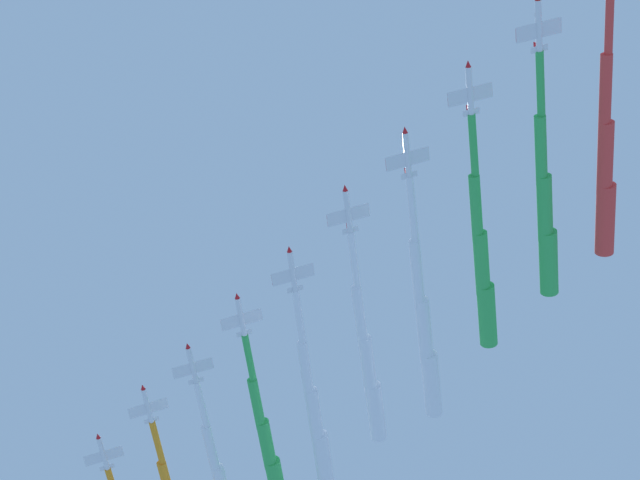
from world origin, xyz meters
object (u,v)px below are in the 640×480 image
Objects in this scene: jet_port_mid at (425,332)px; jet_port_inner at (545,208)px; jet_port_outer at (315,416)px; jet_starboard_inner at (482,264)px; jet_lead at (606,159)px; jet_starboard_outer at (267,444)px; jet_starboard_mid at (368,365)px.

jet_port_inner is at bearing -77.13° from jet_port_mid.
jet_port_inner is at bearing -72.36° from jet_port_outer.
jet_starboard_inner reaches higher than jet_port_outer.
jet_lead is 1.09× the size of jet_starboard_outer.
jet_lead is at bearing -71.75° from jet_starboard_inner.
jet_starboard_mid is at bearing 107.89° from jet_lead.
jet_port_outer is (-14.89, 45.33, -1.79)m from jet_starboard_inner.
jet_starboard_outer is (-17.27, 40.23, 1.32)m from jet_port_mid.
jet_port_outer is (-24.27, 73.76, -0.73)m from jet_lead.
jet_lead is 0.96× the size of jet_port_mid.
jet_lead is 13.77m from jet_port_inner.
jet_port_inner is 0.90× the size of jet_port_mid.
jet_port_mid reaches higher than jet_port_inner.
jet_starboard_outer reaches higher than jet_starboard_mid.
jet_starboard_outer is (-29.84, 86.64, 1.55)m from jet_lead.
jet_starboard_mid reaches higher than jet_port_mid.
jet_port_mid is at bearing -62.69° from jet_starboard_mid.
jet_lead is 91.64m from jet_starboard_outer.
jet_starboard_mid is 15.91m from jet_port_outer.
jet_lead is at bearing -74.85° from jet_port_mid.
jet_port_inner is at bearing -72.96° from jet_starboard_mid.
jet_port_outer is 1.06× the size of jet_starboard_outer.
jet_lead is 29.95m from jet_starboard_inner.
jet_starboard_outer is at bearing 109.37° from jet_starboard_inner.
jet_port_inner is 77.89m from jet_starboard_outer.
jet_starboard_inner is at bearing -71.81° from jet_port_outer.
jet_port_inner is (-4.90, 12.86, -0.08)m from jet_lead.
jet_starboard_inner is 47.75m from jet_port_outer.
jet_starboard_mid is at bearing 107.55° from jet_starboard_inner.
jet_port_inner is 0.96× the size of jet_starboard_mid.
jet_starboard_outer is (-10.84, 27.77, 0.40)m from jet_starboard_mid.
jet_port_outer is (-11.70, 27.35, -0.96)m from jet_port_mid.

